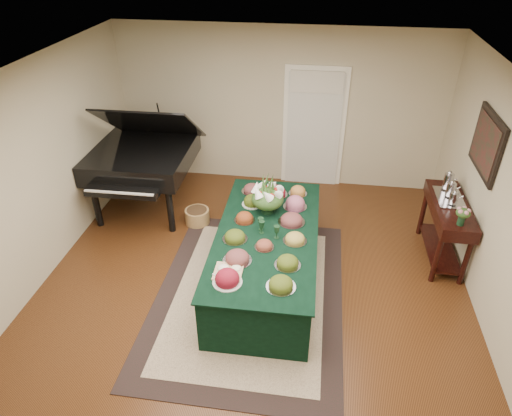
# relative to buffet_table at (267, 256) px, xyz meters

# --- Properties ---
(ground) EXTENTS (6.00, 6.00, 0.00)m
(ground) POSITION_rel_buffet_table_xyz_m (-0.15, -0.22, -0.37)
(ground) COLOR black
(ground) RESTS_ON ground
(area_rug) EXTENTS (2.33, 3.26, 0.01)m
(area_rug) POSITION_rel_buffet_table_xyz_m (-0.17, -0.34, -0.37)
(area_rug) COLOR black
(area_rug) RESTS_ON ground
(kitchen_doorway) EXTENTS (1.05, 0.07, 2.10)m
(kitchen_doorway) POSITION_rel_buffet_table_xyz_m (0.45, 2.75, 0.65)
(kitchen_doorway) COLOR white
(kitchen_doorway) RESTS_ON ground
(buffet_table) EXTENTS (1.29, 2.70, 0.74)m
(buffet_table) POSITION_rel_buffet_table_xyz_m (0.00, 0.00, 0.00)
(buffet_table) COLOR black
(buffet_table) RESTS_ON ground
(food_platters) EXTENTS (1.03, 2.28, 0.13)m
(food_platters) POSITION_rel_buffet_table_xyz_m (-0.00, 0.05, 0.42)
(food_platters) COLOR #B8B7C1
(food_platters) RESTS_ON buffet_table
(cutting_board) EXTENTS (0.32, 0.32, 0.10)m
(cutting_board) POSITION_rel_buffet_table_xyz_m (-0.33, -0.79, 0.40)
(cutting_board) COLOR tan
(cutting_board) RESTS_ON buffet_table
(green_goblets) EXTENTS (0.29, 0.22, 0.18)m
(green_goblets) POSITION_rel_buffet_table_xyz_m (-0.01, -0.01, 0.46)
(green_goblets) COLOR black
(green_goblets) RESTS_ON buffet_table
(floral_centerpiece) EXTENTS (0.44, 0.44, 0.44)m
(floral_centerpiece) POSITION_rel_buffet_table_xyz_m (-0.06, 0.49, 0.63)
(floral_centerpiece) COLOR black
(floral_centerpiece) RESTS_ON buffet_table
(grand_piano) EXTENTS (1.62, 1.82, 1.81)m
(grand_piano) POSITION_rel_buffet_table_xyz_m (-2.15, 1.50, 0.54)
(grand_piano) COLOR black
(grand_piano) RESTS_ON ground
(wicker_basket) EXTENTS (0.38, 0.38, 0.24)m
(wicker_basket) POSITION_rel_buffet_table_xyz_m (-1.24, 1.15, -0.26)
(wicker_basket) COLOR olive
(wicker_basket) RESTS_ON ground
(mahogany_sideboard) EXTENTS (0.45, 1.30, 0.88)m
(mahogany_sideboard) POSITION_rel_buffet_table_xyz_m (2.35, 0.83, 0.31)
(mahogany_sideboard) COLOR black
(mahogany_sideboard) RESTS_ON ground
(tea_service) EXTENTS (0.34, 0.58, 0.30)m
(tea_service) POSITION_rel_buffet_table_xyz_m (2.35, 1.00, 0.62)
(tea_service) COLOR #B8B7C1
(tea_service) RESTS_ON mahogany_sideboard
(pink_bouquet) EXTENTS (0.19, 0.19, 0.25)m
(pink_bouquet) POSITION_rel_buffet_table_xyz_m (2.35, 0.33, 0.67)
(pink_bouquet) COLOR black
(pink_bouquet) RESTS_ON mahogany_sideboard
(wall_painting) EXTENTS (0.05, 0.95, 0.75)m
(wall_painting) POSITION_rel_buffet_table_xyz_m (2.57, 0.83, 1.38)
(wall_painting) COLOR black
(wall_painting) RESTS_ON ground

